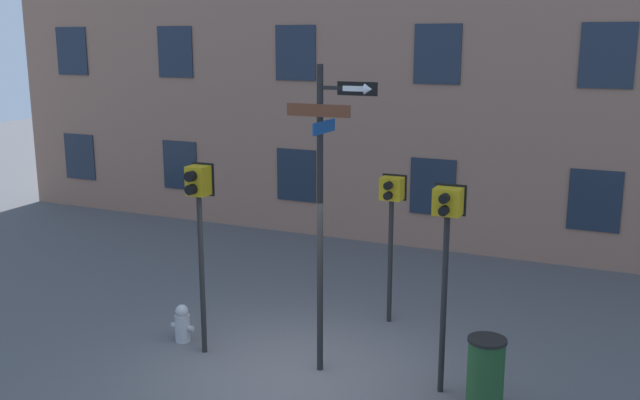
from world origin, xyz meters
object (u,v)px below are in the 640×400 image
street_sign_pole (324,197)px  pedestrian_signal_right (447,232)px  pedestrian_signal_across (391,207)px  trash_bin (485,374)px  fire_hydrant (182,324)px  pedestrian_signal_left (199,207)px

street_sign_pole → pedestrian_signal_right: street_sign_pole is taller
pedestrian_signal_across → trash_bin: size_ratio=2.61×
street_sign_pole → pedestrian_signal_across: size_ratio=1.73×
street_sign_pole → pedestrian_signal_right: 1.74m
street_sign_pole → fire_hydrant: size_ratio=7.16×
pedestrian_signal_across → fire_hydrant: (-2.73, -2.14, -1.72)m
street_sign_pole → trash_bin: 3.16m
fire_hydrant → pedestrian_signal_right: bearing=1.0°
pedestrian_signal_right → pedestrian_signal_across: 2.55m
pedestrian_signal_right → fire_hydrant: (-4.18, -0.07, -1.97)m
street_sign_pole → pedestrian_signal_across: street_sign_pole is taller
pedestrian_signal_across → fire_hydrant: size_ratio=4.14×
street_sign_pole → pedestrian_signal_across: 2.24m
pedestrian_signal_right → pedestrian_signal_across: (-1.46, 2.07, -0.25)m
pedestrian_signal_right → fire_hydrant: size_ratio=4.69×
pedestrian_signal_left → pedestrian_signal_across: size_ratio=1.16×
pedestrian_signal_across → trash_bin: bearing=-47.4°
pedestrian_signal_across → fire_hydrant: 3.87m
pedestrian_signal_left → trash_bin: 4.65m
pedestrian_signal_left → pedestrian_signal_across: (2.19, 2.34, -0.29)m
pedestrian_signal_right → pedestrian_signal_across: bearing=125.1°
pedestrian_signal_left → street_sign_pole: bearing=5.7°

